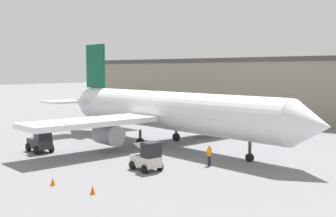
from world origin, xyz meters
The scene contains 8 objects.
ground_plane centered at (0.00, 0.00, 0.00)m, with size 400.00×400.00×0.00m, color slate.
terminal_building centered at (4.70, 29.45, 4.98)m, with size 79.05×11.06×9.94m.
airplane centered at (-0.88, 0.18, 3.65)m, with size 36.92×30.23×11.21m.
ground_crew_worker centered at (8.41, -5.56, 0.93)m, with size 0.38×0.38×1.74m.
baggage_tug centered at (-7.64, -10.32, 1.13)m, with size 3.07×2.34×2.53m.
belt_loader_truck centered at (5.37, -9.92, 1.05)m, with size 2.76×2.29×2.31m.
safety_cone_near centered at (6.71, -17.01, 0.28)m, with size 0.36×0.36×0.55m.
safety_cone_far centered at (2.99, -17.20, 0.28)m, with size 0.36×0.36×0.55m.
Camera 1 is at (26.17, -35.10, 7.79)m, focal length 45.00 mm.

